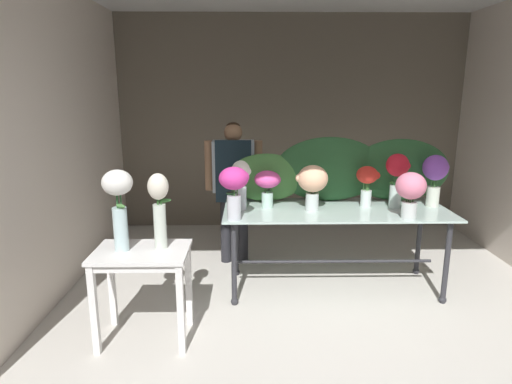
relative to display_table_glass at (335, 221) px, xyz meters
name	(u,v)px	position (x,y,z in m)	size (l,w,h in m)	color
ground_plane	(305,278)	(-0.25, 0.23, -0.71)	(8.47, 8.47, 0.00)	silver
wall_back	(290,124)	(-0.25, 2.15, 0.77)	(4.89, 0.12, 2.95)	#706656
wall_left	(59,140)	(-2.70, 0.23, 0.77)	(0.12, 3.97, 2.95)	beige
display_table_glass	(335,221)	(0.00, 0.00, 0.00)	(2.16, 0.86, 0.84)	silver
side_table_white	(142,264)	(-1.67, -0.87, -0.07)	(0.72, 0.51, 0.75)	white
florist	(234,177)	(-1.01, 0.71, 0.29)	(0.64, 0.24, 1.61)	#232328
foliage_backdrop	(339,172)	(0.09, 0.31, 0.43)	(2.28, 0.26, 0.66)	#477F3D
vase_peach_carnations	(313,182)	(-0.24, -0.05, 0.40)	(0.31, 0.28, 0.43)	silver
vase_fuchsia_snapdragons	(268,183)	(-0.66, 0.05, 0.36)	(0.26, 0.25, 0.36)	silver
vase_rosy_anemones	(411,190)	(0.59, -0.33, 0.38)	(0.26, 0.26, 0.42)	silver
vase_magenta_hydrangea	(234,186)	(-0.97, -0.34, 0.43)	(0.27, 0.26, 0.47)	silver
vase_scarlet_peonies	(367,181)	(0.31, 0.07, 0.38)	(0.23, 0.21, 0.40)	silver
vase_crimson_roses	(397,175)	(0.58, 0.03, 0.45)	(0.23, 0.22, 0.53)	silver
vase_violet_stock	(435,174)	(0.97, 0.08, 0.44)	(0.25, 0.24, 0.51)	silver
vase_ivory_lilies	(241,181)	(-0.92, -0.01, 0.40)	(0.19, 0.18, 0.47)	silver
vase_white_roses_tall	(119,200)	(-1.82, -0.87, 0.44)	(0.23, 0.23, 0.63)	silver
vase_cream_lisianthus_tall	(159,207)	(-1.53, -0.82, 0.37)	(0.17, 0.16, 0.59)	silver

